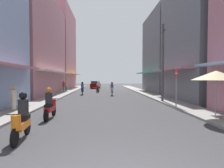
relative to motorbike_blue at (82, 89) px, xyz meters
name	(u,v)px	position (x,y,z in m)	size (l,w,h in m)	color
ground_plane	(105,96)	(2.78, -1.95, -0.70)	(93.75, 93.75, 0.00)	#38383A
sidewalk_left	(57,96)	(-2.60, -1.95, -0.64)	(1.90, 50.62, 0.12)	gray
sidewalk_right	(153,95)	(8.16, -1.95, -0.64)	(1.90, 50.62, 0.12)	gray
building_left_mid	(29,46)	(-6.54, 0.63, 5.28)	(7.05, 13.79, 11.98)	#B7727F
building_left_far	(56,50)	(-6.54, 14.08, 6.84)	(7.05, 11.52, 15.11)	#B7727F
building_right_mid	(208,18)	(12.11, -6.02, 6.82)	(7.05, 8.55, 15.07)	slate
building_right_far	(170,54)	(12.10, 3.42, 4.80)	(7.05, 9.48, 11.02)	slate
motorbike_blue	(82,89)	(0.00, 0.00, 0.00)	(0.55, 1.81, 1.58)	black
motorbike_silver	(112,89)	(3.56, -1.13, 0.00)	(0.55, 1.81, 1.58)	black
motorbike_maroon	(98,87)	(1.80, 3.81, 0.00)	(0.59, 1.80, 1.58)	black
motorbike_red	(50,105)	(-0.16, -13.36, 0.00)	(0.55, 1.81, 1.58)	black
motorbike_orange	(22,119)	(-0.18, -16.56, 0.00)	(0.55, 1.81, 1.58)	black
motorbike_black	(98,88)	(1.77, 6.82, -0.20)	(0.55, 1.81, 0.96)	black
parked_car	(96,85)	(1.09, 13.68, 0.04)	(1.99, 4.19, 1.45)	#8C0000
pedestrian_midway	(66,85)	(-3.11, 5.88, 0.22)	(0.44, 0.44, 1.64)	#334C8C
pedestrian_crossing	(13,97)	(-2.88, -11.36, 0.22)	(0.44, 0.44, 1.63)	beige
pedestrian_foreground	(64,86)	(-3.15, 4.33, 0.15)	(0.34, 0.34, 1.70)	#598C59
vendor_umbrella	(216,75)	(7.87, -14.19, 1.46)	(2.25, 2.25, 2.39)	#99999E
utility_pole	(163,63)	(7.46, -7.53, 2.61)	(0.20, 1.20, 6.47)	#4C4C4F
street_sign_no_entry	(176,83)	(7.36, -10.67, 1.01)	(0.07, 0.60, 2.65)	gray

